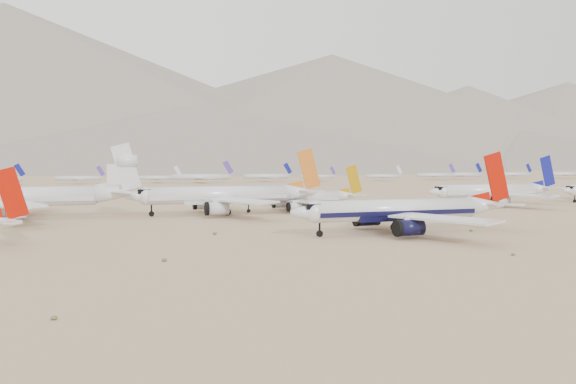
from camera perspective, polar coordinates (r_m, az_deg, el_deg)
name	(u,v)px	position (r m, az deg, el deg)	size (l,w,h in m)	color
ground	(376,237)	(116.35, 8.88, -4.55)	(7000.00, 7000.00, 0.00)	#937456
main_airliner	(406,210)	(123.81, 11.85, -1.84)	(50.49, 49.32, 17.82)	silver
row2_navy_widebody	(494,191)	(211.65, 20.17, 0.06)	(50.62, 49.50, 18.01)	silver
row2_gold_tail	(298,198)	(175.70, 1.05, -0.64)	(40.89, 39.99, 14.56)	silver
row2_orange_tail	(227,196)	(166.11, -6.24, -0.36)	(55.23, 54.02, 19.70)	silver
row2_white_trijet	(22,197)	(166.33, -25.39, -0.44)	(59.07, 57.73, 20.93)	silver
distant_storage_row	(226,177)	(436.51, -6.36, 1.55)	(681.69, 55.78, 14.72)	silver
mountain_range	(141,104)	(1763.30, -14.74, 8.60)	(7354.00, 3024.00, 470.00)	slate
foothills	(358,141)	(1335.88, 7.10, 5.21)	(4637.50, 1395.00, 155.00)	slate
desert_scrub	(289,263)	(83.87, 0.09, -7.25)	(219.83, 121.67, 0.63)	brown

